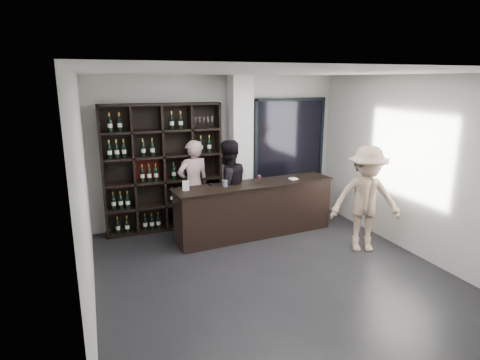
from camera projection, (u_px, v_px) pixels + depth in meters
name	position (u px, v px, depth m)	size (l,w,h in m)	color
floor	(277.00, 278.00, 5.85)	(5.00, 5.50, 0.01)	black
wine_shelf	(163.00, 168.00, 7.50)	(2.20, 0.35, 2.40)	black
structural_column	(240.00, 151.00, 7.86)	(0.40, 0.40, 2.90)	silver
glass_panel	(289.00, 148.00, 8.48)	(1.60, 0.08, 2.10)	black
tasting_counter	(255.00, 209.00, 7.36)	(3.03, 0.63, 1.00)	black
taster_pink	(194.00, 185.00, 7.61)	(0.63, 0.41, 1.73)	#CB9FA5
taster_black	(227.00, 188.00, 7.35)	(0.86, 0.67, 1.77)	black
customer	(366.00, 199.00, 6.61)	(1.15, 0.66, 1.78)	tan
wine_glass	(259.00, 178.00, 7.20)	(0.08, 0.08, 0.18)	white
spit_cup	(225.00, 183.00, 6.99)	(0.09, 0.09, 0.11)	silver
napkin_stack	(293.00, 179.00, 7.51)	(0.13, 0.13, 0.02)	white
card_stand	(186.00, 186.00, 6.74)	(0.11, 0.05, 0.16)	white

